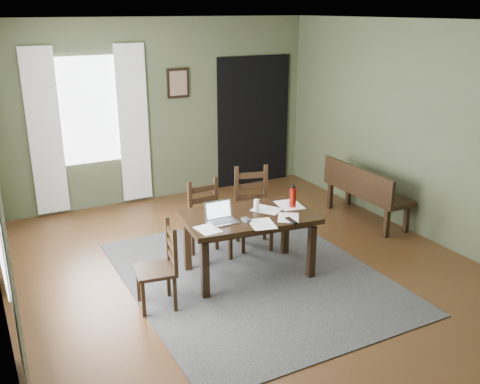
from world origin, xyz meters
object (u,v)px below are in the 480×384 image
chair_back_right (253,209)px  water_bottle (293,197)px  chair_end (160,267)px  bench (364,188)px  laptop (221,216)px  chair_back_left (209,221)px  dining_table (249,222)px

chair_back_right → water_bottle: bearing=-63.0°
chair_end → bench: size_ratio=0.62×
chair_end → chair_back_right: chair_back_right is taller
chair_back_right → bench: bearing=16.9°
chair_end → water_bottle: bearing=104.5°
bench → laptop: size_ratio=4.60×
chair_back_left → chair_end: bearing=-142.4°
dining_table → chair_back_right: (0.42, 0.65, -0.14)m
chair_back_left → water_bottle: (0.75, -0.63, 0.37)m
chair_end → bench: 3.36m
dining_table → laptop: bearing=-167.7°
chair_back_left → water_bottle: 1.04m
bench → chair_back_right: bearing=90.3°
chair_back_left → laptop: 0.72m
dining_table → laptop: size_ratio=4.88×
chair_back_right → water_bottle: size_ratio=3.81×
chair_end → laptop: laptop is taller
chair_back_right → laptop: (-0.77, -0.68, 0.28)m
chair_back_right → bench: size_ratio=0.70×
chair_back_right → chair_end: bearing=-134.0°
dining_table → chair_end: bearing=-163.0°
chair_back_left → bench: (2.36, 0.06, 0.02)m
laptop → water_bottle: size_ratio=1.18×
laptop → bench: bearing=15.7°
water_bottle → dining_table: bearing=176.9°
chair_end → laptop: size_ratio=2.84×
chair_end → water_bottle: (1.63, 0.17, 0.40)m
chair_back_right → laptop: size_ratio=3.22×
chair_end → water_bottle: water_bottle is taller
chair_end → bench: chair_end is taller
chair_end → chair_back_right: (1.51, 0.85, 0.06)m
chair_end → laptop: bearing=111.2°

